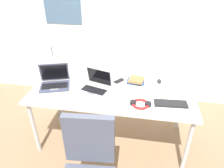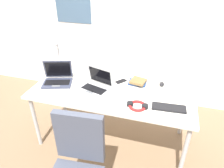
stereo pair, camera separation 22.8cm
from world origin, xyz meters
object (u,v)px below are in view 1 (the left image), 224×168
object	(u,v)px
desk_lamp	(52,59)
pill_bottle	(95,72)
cell_phone	(119,81)
laptop_back_left	(55,82)
computer_mouse	(159,81)
headphones	(140,104)
external_keyboard	(171,104)
coffee_mug	(147,91)
laptop_near_lamp	(96,86)
book_stack	(136,80)

from	to	relation	value
desk_lamp	pill_bottle	xyz separation A→B (m)	(0.52, 0.04, -0.16)
desk_lamp	cell_phone	xyz separation A→B (m)	(0.85, -0.06, -0.19)
laptop_back_left	computer_mouse	distance (m)	1.22
cell_phone	headphones	bearing A→B (deg)	-18.92
external_keyboard	computer_mouse	size ratio (longest dim) A/B	3.44
headphones	laptop_back_left	bearing A→B (deg)	167.75
laptop_back_left	coffee_mug	bearing A→B (deg)	-0.30
cell_phone	laptop_near_lamp	bearing A→B (deg)	-95.22
computer_mouse	coffee_mug	bearing A→B (deg)	-115.63
book_stack	coffee_mug	distance (m)	0.27
headphones	desk_lamp	bearing A→B (deg)	155.92
cell_phone	headphones	world-z (taller)	headphones
laptop_near_lamp	coffee_mug	world-z (taller)	laptop_near_lamp
desk_lamp	computer_mouse	xyz separation A→B (m)	(1.33, -0.01, -0.18)
external_keyboard	cell_phone	distance (m)	0.69
computer_mouse	headphones	distance (m)	0.53
laptop_back_left	pill_bottle	size ratio (longest dim) A/B	5.00
laptop_back_left	laptop_near_lamp	bearing A→B (deg)	-1.68
laptop_near_lamp	external_keyboard	size ratio (longest dim) A/B	1.15
laptop_back_left	cell_phone	bearing A→B (deg)	17.37
laptop_near_lamp	book_stack	bearing A→B (deg)	28.66
cell_phone	headphones	xyz separation A→B (m)	(0.28, -0.44, 0.01)
laptop_back_left	computer_mouse	bearing A→B (deg)	13.01
computer_mouse	headphones	bearing A→B (deg)	-111.42
external_keyboard	pill_bottle	xyz separation A→B (m)	(-0.90, 0.49, 0.03)
headphones	laptop_near_lamp	bearing A→B (deg)	158.37
coffee_mug	pill_bottle	bearing A→B (deg)	153.00
cell_phone	pill_bottle	xyz separation A→B (m)	(-0.33, 0.11, 0.04)
headphones	coffee_mug	bearing A→B (deg)	74.12
book_stack	computer_mouse	bearing A→B (deg)	10.93
desk_lamp	headphones	size ratio (longest dim) A/B	1.87
laptop_back_left	headphones	world-z (taller)	laptop_back_left
laptop_near_lamp	computer_mouse	bearing A→B (deg)	22.30
laptop_back_left	computer_mouse	size ratio (longest dim) A/B	4.11
external_keyboard	pill_bottle	distance (m)	1.03
desk_lamp	laptop_back_left	xyz separation A→B (m)	(0.13, -0.29, -0.15)
desk_lamp	headphones	world-z (taller)	desk_lamp
laptop_near_lamp	computer_mouse	size ratio (longest dim) A/B	3.96
laptop_back_left	external_keyboard	bearing A→B (deg)	-6.81
book_stack	desk_lamp	bearing A→B (deg)	176.46
laptop_back_left	coffee_mug	world-z (taller)	laptop_back_left
desk_lamp	headphones	bearing A→B (deg)	-24.08
cell_phone	pill_bottle	bearing A→B (deg)	-159.46
desk_lamp	book_stack	distance (m)	1.07
pill_bottle	laptop_back_left	bearing A→B (deg)	-139.72
external_keyboard	headphones	size ratio (longest dim) A/B	1.54
book_stack	headphones	bearing A→B (deg)	-80.29
headphones	pill_bottle	world-z (taller)	pill_bottle
external_keyboard	cell_phone	size ratio (longest dim) A/B	2.43
laptop_back_left	pill_bottle	world-z (taller)	laptop_back_left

